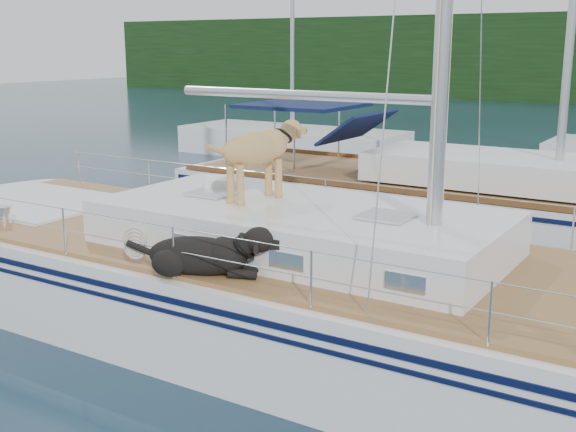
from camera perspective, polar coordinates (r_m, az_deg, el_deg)
The scene contains 4 objects.
ground at distance 10.15m, azimuth -3.03°, elevation -8.70°, with size 120.00×120.00×0.00m, color black.
main_sailboat at distance 9.86m, azimuth -2.66°, elevation -5.13°, with size 12.00×3.95×14.01m.
neighbor_sailboat at distance 15.20m, azimuth 11.88°, elevation 0.97°, with size 11.00×3.50×13.30m.
bg_boat_west at distance 25.73m, azimuth 0.33°, elevation 5.82°, with size 8.00×3.00×11.65m.
Camera 1 is at (5.45, -7.67, 3.80)m, focal length 45.00 mm.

